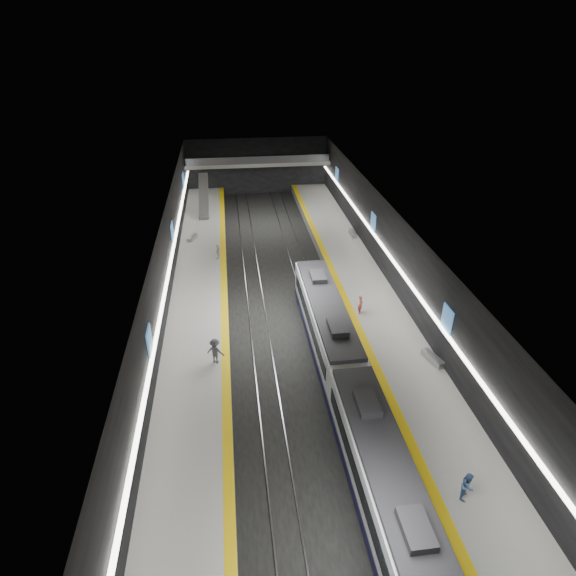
{
  "coord_description": "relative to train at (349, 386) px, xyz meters",
  "views": [
    {
      "loc": [
        -4.36,
        -33.91,
        22.6
      ],
      "look_at": [
        0.27,
        2.08,
        2.2
      ],
      "focal_mm": 30.0,
      "sensor_mm": 36.0,
      "label": 1
    }
  ],
  "objects": [
    {
      "name": "ground",
      "position": [
        -2.5,
        11.0,
        -2.2
      ],
      "size": [
        70.0,
        70.0,
        0.0
      ],
      "primitive_type": "plane",
      "color": "black",
      "rests_on": "ground"
    },
    {
      "name": "ceiling",
      "position": [
        -2.5,
        11.0,
        5.8
      ],
      "size": [
        20.0,
        70.0,
        0.04
      ],
      "primitive_type": "cube",
      "rotation": [
        3.14,
        0.0,
        0.0
      ],
      "color": "beige",
      "rests_on": "wall_left"
    },
    {
      "name": "wall_left",
      "position": [
        -12.5,
        11.0,
        1.8
      ],
      "size": [
        0.04,
        70.0,
        8.0
      ],
      "primitive_type": "cube",
      "color": "black",
      "rests_on": "ground"
    },
    {
      "name": "wall_right",
      "position": [
        7.5,
        11.0,
        1.8
      ],
      "size": [
        0.04,
        70.0,
        8.0
      ],
      "primitive_type": "cube",
      "color": "black",
      "rests_on": "ground"
    },
    {
      "name": "wall_back",
      "position": [
        -2.5,
        46.0,
        1.8
      ],
      "size": [
        20.0,
        0.04,
        8.0
      ],
      "primitive_type": "cube",
      "color": "black",
      "rests_on": "ground"
    },
    {
      "name": "platform_left",
      "position": [
        -10.0,
        11.0,
        -1.7
      ],
      "size": [
        5.0,
        70.0,
        1.0
      ],
      "primitive_type": "cube",
      "color": "slate",
      "rests_on": "ground"
    },
    {
      "name": "tile_surface_left",
      "position": [
        -10.0,
        11.0,
        -1.19
      ],
      "size": [
        5.0,
        70.0,
        0.02
      ],
      "primitive_type": "cube",
      "color": "#A1A29D",
      "rests_on": "platform_left"
    },
    {
      "name": "tactile_strip_left",
      "position": [
        -7.8,
        11.0,
        -1.18
      ],
      "size": [
        0.6,
        70.0,
        0.02
      ],
      "primitive_type": "cube",
      "color": "yellow",
      "rests_on": "platform_left"
    },
    {
      "name": "platform_right",
      "position": [
        5.0,
        11.0,
        -1.7
      ],
      "size": [
        5.0,
        70.0,
        1.0
      ],
      "primitive_type": "cube",
      "color": "slate",
      "rests_on": "ground"
    },
    {
      "name": "tile_surface_right",
      "position": [
        5.0,
        11.0,
        -1.19
      ],
      "size": [
        5.0,
        70.0,
        0.02
      ],
      "primitive_type": "cube",
      "color": "#A1A29D",
      "rests_on": "platform_right"
    },
    {
      "name": "tactile_strip_right",
      "position": [
        2.8,
        11.0,
        -1.18
      ],
      "size": [
        0.6,
        70.0,
        0.02
      ],
      "primitive_type": "cube",
      "color": "yellow",
      "rests_on": "platform_right"
    },
    {
      "name": "rails",
      "position": [
        -2.5,
        11.0,
        -2.14
      ],
      "size": [
        6.52,
        70.0,
        0.12
      ],
      "color": "gray",
      "rests_on": "ground"
    },
    {
      "name": "train",
      "position": [
        0.0,
        0.0,
        0.0
      ],
      "size": [
        2.69,
        30.04,
        3.6
      ],
      "color": "#0E0E33",
      "rests_on": "ground"
    },
    {
      "name": "ad_posters",
      "position": [
        -2.5,
        12.0,
        2.3
      ],
      "size": [
        19.94,
        53.5,
        2.2
      ],
      "color": "teal",
      "rests_on": "wall_left"
    },
    {
      "name": "cove_light_left",
      "position": [
        -12.3,
        11.0,
        1.6
      ],
      "size": [
        0.25,
        68.6,
        0.12
      ],
      "primitive_type": "cube",
      "color": "white",
      "rests_on": "wall_left"
    },
    {
      "name": "cove_light_right",
      "position": [
        7.3,
        11.0,
        1.6
      ],
      "size": [
        0.25,
        68.6,
        0.12
      ],
      "primitive_type": "cube",
      "color": "white",
      "rests_on": "wall_right"
    },
    {
      "name": "mezzanine_bridge",
      "position": [
        -2.5,
        43.93,
        2.84
      ],
      "size": [
        20.0,
        3.0,
        1.5
      ],
      "color": "gray",
      "rests_on": "wall_left"
    },
    {
      "name": "escalator",
      "position": [
        -10.0,
        37.0,
        0.7
      ],
      "size": [
        1.2,
        7.5,
        3.92
      ],
      "primitive_type": "cube",
      "rotation": [
        0.44,
        0.0,
        0.0
      ],
      "color": "#99999E",
      "rests_on": "platform_left"
    },
    {
      "name": "bench_left_far",
      "position": [
        -11.15,
        27.59,
        -0.98
      ],
      "size": [
        1.1,
        1.82,
        0.43
      ],
      "primitive_type": "cube",
      "rotation": [
        0.0,
        0.0,
        -0.38
      ],
      "color": "#99999E",
      "rests_on": "platform_left"
    },
    {
      "name": "bench_right_near",
      "position": [
        7.0,
        3.15,
        -0.95
      ],
      "size": [
        1.09,
        2.12,
        0.5
      ],
      "primitive_type": "cube",
      "rotation": [
        0.0,
        0.0,
        0.27
      ],
      "color": "#99999E",
      "rests_on": "platform_right"
    },
    {
      "name": "bench_right_far",
      "position": [
        6.9,
        26.36,
        -0.96
      ],
      "size": [
        0.57,
        1.96,
        0.48
      ],
      "primitive_type": "cube",
      "rotation": [
        0.0,
        0.0,
        0.01
      ],
      "color": "#99999E",
      "rests_on": "platform_right"
    },
    {
      "name": "passenger_right_a",
      "position": [
        3.46,
        10.15,
        -0.36
      ],
      "size": [
        0.56,
        0.7,
        1.68
      ],
      "primitive_type": "imported",
      "rotation": [
        0.0,
        0.0,
        1.28
      ],
      "color": "#D54F53",
      "rests_on": "platform_right"
    },
    {
      "name": "passenger_right_b",
      "position": [
        4.3,
        -7.85,
        -0.35
      ],
      "size": [
        1.01,
        1.04,
        1.69
      ],
      "primitive_type": "imported",
      "rotation": [
        0.0,
        0.0,
        0.93
      ],
      "color": "#436192",
      "rests_on": "platform_right"
    },
    {
      "name": "passenger_left_a",
      "position": [
        -8.28,
        22.26,
        -0.43
      ],
      "size": [
        0.64,
        0.96,
        1.52
      ],
      "primitive_type": "imported",
      "rotation": [
        0.0,
        0.0,
        -1.9
      ],
      "color": "beige",
      "rests_on": "platform_left"
    },
    {
      "name": "passenger_left_b",
      "position": [
        -8.47,
        5.02,
        -0.21
      ],
      "size": [
        1.46,
        1.17,
        1.98
      ],
      "primitive_type": "imported",
      "rotation": [
        0.0,
        0.0,
        2.75
      ],
      "color": "#45474D",
      "rests_on": "platform_left"
    }
  ]
}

